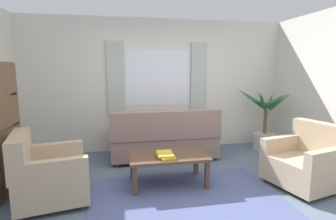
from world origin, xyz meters
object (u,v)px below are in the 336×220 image
armchair_left (46,174)px  potted_plant (265,124)px  armchair_right (307,161)px  coffee_table (168,158)px  couch (164,139)px  book_stack_on_table (165,155)px

armchair_left → potted_plant: bearing=-80.2°
armchair_left → armchair_right: bearing=-104.9°
coffee_table → potted_plant: potted_plant is taller
armchair_left → coffee_table: 1.57m
couch → armchair_left: 2.14m
armchair_left → coffee_table: (1.56, 0.21, 0.03)m
book_stack_on_table → potted_plant: 2.68m
armchair_left → potted_plant: size_ratio=0.77×
couch → armchair_left: size_ratio=1.93×
couch → potted_plant: 2.12m
couch → armchair_left: bearing=37.2°
book_stack_on_table → potted_plant: (2.31, 1.37, 0.05)m
coffee_table → book_stack_on_table: bearing=-121.9°
armchair_left → potted_plant: 4.08m
coffee_table → armchair_right: bearing=-12.7°
coffee_table → potted_plant: (2.25, 1.27, 0.13)m
armchair_left → armchair_right: (3.44, -0.22, 0.00)m
armchair_left → book_stack_on_table: bearing=-97.2°
couch → armchair_right: size_ratio=1.89×
couch → coffee_table: size_ratio=1.73×
potted_plant → book_stack_on_table: bearing=-149.4°
coffee_table → book_stack_on_table: size_ratio=3.11×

